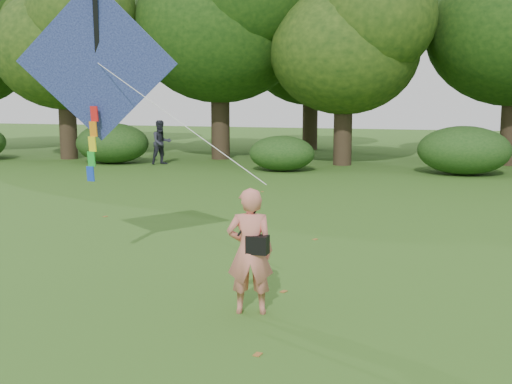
# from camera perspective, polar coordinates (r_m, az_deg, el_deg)

# --- Properties ---
(ground) EXTENTS (100.00, 100.00, 0.00)m
(ground) POSITION_cam_1_polar(r_m,az_deg,el_deg) (8.76, 0.25, -11.85)
(ground) COLOR #265114
(ground) RESTS_ON ground
(man_kite_flyer) EXTENTS (0.74, 0.58, 1.79)m
(man_kite_flyer) POSITION_cam_1_polar(r_m,az_deg,el_deg) (9.02, -0.54, -5.27)
(man_kite_flyer) COLOR #E37B6B
(man_kite_flyer) RESTS_ON ground
(bystander_left) EXTENTS (1.18, 1.19, 1.94)m
(bystander_left) POSITION_cam_1_polar(r_m,az_deg,el_deg) (28.54, -8.42, 4.38)
(bystander_left) COLOR #272835
(bystander_left) RESTS_ON ground
(crossbody_bag) EXTENTS (0.43, 0.20, 0.71)m
(crossbody_bag) POSITION_cam_1_polar(r_m,az_deg,el_deg) (8.94, 0.12, -4.63)
(crossbody_bag) COLOR black
(crossbody_bag) RESTS_ON ground
(flying_kite) EXTENTS (4.68, 1.87, 3.37)m
(flying_kite) POSITION_cam_1_polar(r_m,az_deg,el_deg) (11.32, -13.94, 10.92)
(flying_kite) COLOR #24639F
(flying_kite) RESTS_ON ground
(tree_line) EXTENTS (54.70, 15.30, 9.48)m
(tree_line) POSITION_cam_1_polar(r_m,az_deg,el_deg) (30.87, 15.66, 13.08)
(tree_line) COLOR #3A2D1E
(tree_line) RESTS_ON ground
(shrub_band) EXTENTS (39.15, 3.22, 1.88)m
(shrub_band) POSITION_cam_1_polar(r_m,az_deg,el_deg) (25.75, 9.69, 3.63)
(shrub_band) COLOR #264919
(shrub_band) RESTS_ON ground
(fallen_leaves) EXTENTS (11.89, 15.19, 0.01)m
(fallen_leaves) POSITION_cam_1_polar(r_m,az_deg,el_deg) (11.13, 3.86, -7.34)
(fallen_leaves) COLOR #945D28
(fallen_leaves) RESTS_ON ground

